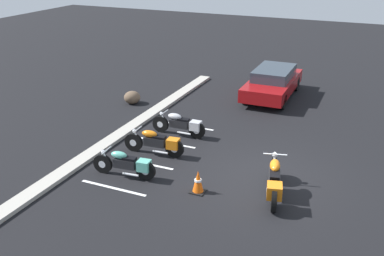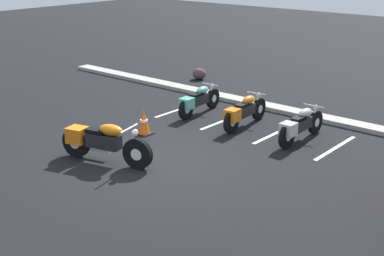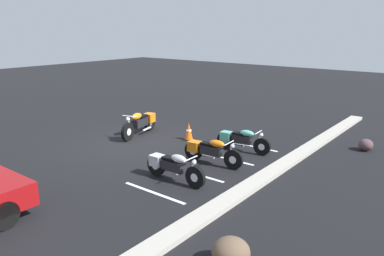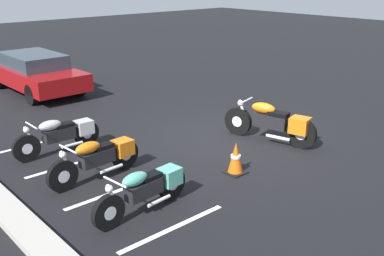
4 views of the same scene
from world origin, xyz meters
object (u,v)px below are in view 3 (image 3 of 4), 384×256
(parked_bike_0, at_px, (240,139))
(parked_bike_2, at_px, (172,166))
(parked_bike_1, at_px, (210,151))
(motorcycle_orange_featured, at_px, (141,122))
(landscape_rock_0, at_px, (366,145))
(landscape_rock_1, at_px, (231,252))
(traffic_cone, at_px, (189,132))

(parked_bike_0, bearing_deg, parked_bike_2, -97.75)
(parked_bike_0, xyz_separation_m, parked_bike_1, (1.68, -0.09, 0.02))
(motorcycle_orange_featured, distance_m, parked_bike_0, 4.26)
(landscape_rock_0, bearing_deg, parked_bike_1, -38.39)
(landscape_rock_1, bearing_deg, traffic_cone, -135.88)
(motorcycle_orange_featured, distance_m, parked_bike_2, 4.91)
(parked_bike_2, bearing_deg, motorcycle_orange_featured, 145.98)
(parked_bike_2, relative_size, landscape_rock_1, 2.93)
(motorcycle_orange_featured, relative_size, parked_bike_0, 1.16)
(motorcycle_orange_featured, bearing_deg, landscape_rock_1, 41.52)
(parked_bike_1, bearing_deg, motorcycle_orange_featured, 161.87)
(parked_bike_0, bearing_deg, landscape_rock_1, -65.67)
(landscape_rock_1, bearing_deg, parked_bike_1, -140.34)
(motorcycle_orange_featured, height_order, traffic_cone, motorcycle_orange_featured)
(parked_bike_1, bearing_deg, landscape_rock_0, 47.46)
(landscape_rock_0, distance_m, landscape_rock_1, 8.44)
(parked_bike_2, height_order, landscape_rock_0, parked_bike_2)
(motorcycle_orange_featured, xyz_separation_m, traffic_cone, (-0.61, 1.96, -0.18))
(motorcycle_orange_featured, distance_m, landscape_rock_0, 8.34)
(landscape_rock_0, xyz_separation_m, landscape_rock_1, (8.43, -0.16, 0.06))
(parked_bike_1, bearing_deg, traffic_cone, 138.61)
(traffic_cone, bearing_deg, motorcycle_orange_featured, -72.64)
(parked_bike_0, relative_size, landscape_rock_1, 2.86)
(parked_bike_2, distance_m, landscape_rock_0, 7.10)
(landscape_rock_1, xyz_separation_m, traffic_cone, (-5.66, -5.49, 0.04))
(parked_bike_2, height_order, landscape_rock_1, parked_bike_2)
(parked_bike_1, bearing_deg, parked_bike_2, -95.89)
(parked_bike_0, distance_m, landscape_rock_0, 4.37)
(motorcycle_orange_featured, height_order, landscape_rock_0, motorcycle_orange_featured)
(motorcycle_orange_featured, bearing_deg, landscape_rock_0, 99.64)
(parked_bike_1, xyz_separation_m, landscape_rock_1, (4.02, 3.33, -0.16))
(parked_bike_1, height_order, parked_bike_2, parked_bike_1)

